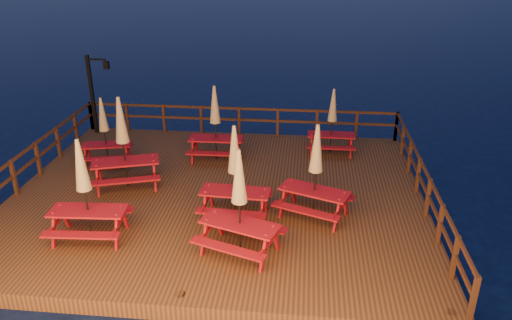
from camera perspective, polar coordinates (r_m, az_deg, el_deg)
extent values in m
plane|color=black|center=(15.02, -4.37, -5.14)|extent=(500.00, 500.00, 0.00)
cube|color=#432415|center=(14.92, -4.39, -4.47)|extent=(12.00, 10.00, 0.40)
cylinder|color=#381B11|center=(20.71, -17.52, 1.32)|extent=(0.24, 0.24, 1.40)
cylinder|color=#381B11|center=(11.52, -8.46, -17.60)|extent=(0.24, 0.24, 1.40)
cylinder|color=#381B11|center=(19.23, -1.98, 0.72)|extent=(0.24, 0.24, 1.40)
cylinder|color=#381B11|center=(19.32, 14.71, 0.01)|extent=(0.24, 0.24, 1.40)
cube|color=#381B11|center=(18.84, -1.95, 5.91)|extent=(11.70, 0.06, 0.09)
cube|color=#381B11|center=(18.99, -1.93, 4.63)|extent=(11.70, 0.06, 0.09)
cube|color=#381B11|center=(20.16, -15.28, 4.78)|extent=(0.10, 0.10, 1.10)
cube|color=#381B11|center=(19.00, -1.93, 4.48)|extent=(0.10, 0.10, 1.10)
cube|color=#381B11|center=(18.97, 12.26, 3.89)|extent=(0.10, 0.10, 1.10)
cube|color=#381B11|center=(16.43, -25.06, 0.78)|extent=(0.06, 9.70, 0.09)
cube|color=#381B11|center=(16.59, -24.80, -0.63)|extent=(0.06, 9.70, 0.09)
cube|color=#381B11|center=(16.61, -24.77, -0.80)|extent=(0.10, 0.10, 1.10)
cube|color=#381B11|center=(19.77, -19.41, 3.88)|extent=(0.10, 0.10, 1.10)
cube|color=#381B11|center=(14.55, 18.77, -1.06)|extent=(0.06, 9.70, 0.09)
cube|color=#381B11|center=(14.73, 18.54, -2.62)|extent=(0.06, 9.70, 0.09)
cube|color=#381B11|center=(11.52, 22.26, -11.49)|extent=(0.10, 0.10, 1.10)
cube|color=#381B11|center=(14.76, 18.51, -2.82)|extent=(0.10, 0.10, 1.10)
cube|color=#381B11|center=(18.24, 16.19, 2.66)|extent=(0.10, 0.10, 1.10)
cube|color=black|center=(19.95, -18.22, 7.10)|extent=(0.12, 0.12, 3.00)
cube|color=black|center=(19.48, -17.78, 10.90)|extent=(0.70, 0.06, 0.06)
cube|color=black|center=(19.39, -16.74, 10.35)|extent=(0.18, 0.18, 0.28)
sphere|color=#F6C262|center=(19.39, -16.74, 10.35)|extent=(0.14, 0.14, 0.14)
cube|color=maroon|center=(16.82, -4.61, 2.47)|extent=(1.81, 0.74, 0.05)
cube|color=maroon|center=(17.48, -4.28, 2.28)|extent=(1.80, 0.32, 0.05)
cube|color=maroon|center=(16.39, -4.89, 0.74)|extent=(1.80, 0.32, 0.05)
cube|color=maroon|center=(17.39, -6.84, 1.79)|extent=(0.06, 0.10, 0.75)
cube|color=maroon|center=(16.79, -7.26, 0.94)|extent=(0.06, 0.10, 0.75)
cube|color=maroon|center=(17.16, -1.93, 1.65)|extent=(0.06, 0.10, 0.75)
cube|color=maroon|center=(16.56, -2.18, 0.79)|extent=(0.06, 0.10, 0.75)
cylinder|color=black|center=(16.64, -4.66, 4.07)|extent=(0.04, 0.04, 2.49)
cone|color=tan|center=(16.42, -4.74, 6.36)|extent=(0.36, 0.36, 1.25)
sphere|color=black|center=(16.25, -4.81, 8.30)|extent=(0.07, 0.07, 0.07)
cube|color=maroon|center=(17.49, 8.59, 2.88)|extent=(1.62, 0.64, 0.04)
cube|color=maroon|center=(18.09, 8.49, 2.69)|extent=(1.62, 0.26, 0.04)
cube|color=maroon|center=(17.09, 8.58, 1.39)|extent=(1.62, 0.26, 0.04)
cube|color=maroon|center=(17.87, 6.34, 2.31)|extent=(0.05, 0.09, 0.67)
cube|color=maroon|center=(17.32, 6.33, 1.59)|extent=(0.05, 0.09, 0.67)
cube|color=maroon|center=(17.93, 10.65, 2.11)|extent=(0.05, 0.09, 0.67)
cube|color=maroon|center=(17.38, 10.76, 1.39)|extent=(0.05, 0.09, 0.67)
cylinder|color=black|center=(17.34, 8.68, 4.26)|extent=(0.04, 0.04, 2.24)
cone|color=tan|center=(17.14, 8.81, 6.24)|extent=(0.32, 0.32, 1.12)
sphere|color=black|center=(16.99, 8.92, 7.91)|extent=(0.06, 0.06, 0.06)
cube|color=maroon|center=(11.79, -1.87, -7.31)|extent=(2.00, 1.31, 0.05)
cube|color=maroon|center=(12.42, -0.52, -7.19)|extent=(1.85, 0.90, 0.05)
cube|color=maroon|center=(11.49, -3.29, -10.07)|extent=(1.85, 0.90, 0.05)
cube|color=maroon|center=(12.56, -4.29, -7.28)|extent=(0.09, 0.12, 0.78)
cube|color=maroon|center=(12.07, -5.90, -8.78)|extent=(0.09, 0.12, 0.78)
cube|color=maroon|center=(11.97, 2.26, -8.96)|extent=(0.09, 0.12, 0.78)
cube|color=maroon|center=(11.45, 0.87, -10.64)|extent=(0.09, 0.12, 0.78)
cylinder|color=black|center=(11.53, -1.90, -5.11)|extent=(0.05, 0.05, 2.58)
cone|color=tan|center=(11.19, -1.95, -1.87)|extent=(0.37, 0.37, 1.29)
sphere|color=black|center=(10.94, -1.99, 0.95)|extent=(0.07, 0.07, 0.07)
cube|color=maroon|center=(12.99, -18.67, -5.51)|extent=(1.90, 0.83, 0.05)
cube|color=maroon|center=(13.64, -17.63, -5.38)|extent=(1.87, 0.40, 0.05)
cube|color=maroon|center=(12.65, -19.43, -8.10)|extent=(1.87, 0.40, 0.05)
cube|color=maroon|center=(13.74, -21.02, -6.05)|extent=(0.07, 0.11, 0.78)
cube|color=maroon|center=(13.20, -22.12, -7.51)|extent=(0.07, 0.11, 0.78)
cube|color=maroon|center=(13.21, -14.79, -6.42)|extent=(0.07, 0.11, 0.78)
cube|color=maroon|center=(12.65, -15.65, -7.96)|extent=(0.07, 0.11, 0.78)
cylinder|color=black|center=(12.76, -18.97, -3.48)|extent=(0.05, 0.05, 2.58)
cone|color=tan|center=(12.45, -19.41, -0.52)|extent=(0.37, 0.37, 1.29)
sphere|color=black|center=(12.23, -19.79, 2.04)|extent=(0.07, 0.07, 0.07)
cube|color=maroon|center=(15.36, -14.72, -0.15)|extent=(2.10, 1.34, 0.05)
cube|color=maroon|center=(16.09, -14.54, -0.28)|extent=(1.96, 0.90, 0.05)
cube|color=maroon|center=(14.90, -14.65, -2.31)|extent=(1.96, 0.90, 0.05)
cube|color=maroon|center=(15.92, -17.47, -1.23)|extent=(0.10, 0.12, 0.82)
cube|color=maroon|center=(15.27, -17.65, -2.35)|extent=(0.10, 0.12, 0.82)
cube|color=maroon|center=(15.82, -11.59, -0.73)|extent=(0.10, 0.12, 0.82)
cube|color=maroon|center=(15.17, -11.52, -1.84)|extent=(0.10, 0.12, 0.82)
cylinder|color=black|center=(15.15, -14.93, 1.73)|extent=(0.05, 0.05, 2.73)
cone|color=tan|center=(14.89, -15.24, 4.45)|extent=(0.39, 0.39, 1.36)
sphere|color=black|center=(14.70, -15.51, 6.77)|extent=(0.08, 0.08, 0.08)
cube|color=maroon|center=(13.24, -2.38, -3.63)|extent=(1.87, 0.82, 0.05)
cube|color=maroon|center=(13.91, -1.86, -3.59)|extent=(1.85, 0.39, 0.05)
cube|color=maroon|center=(12.86, -2.90, -6.08)|extent=(1.85, 0.39, 0.05)
cube|color=maroon|center=(13.86, -5.18, -4.14)|extent=(0.07, 0.11, 0.76)
cube|color=maroon|center=(13.29, -5.88, -5.49)|extent=(0.07, 0.11, 0.76)
cube|color=maroon|center=(13.59, 1.09, -4.65)|extent=(0.07, 0.11, 0.76)
cube|color=maroon|center=(13.01, 0.67, -6.05)|extent=(0.07, 0.11, 0.76)
cylinder|color=black|center=(13.01, -2.42, -1.64)|extent=(0.04, 0.04, 2.54)
cone|color=tan|center=(12.72, -2.48, 1.25)|extent=(0.37, 0.37, 1.27)
sphere|color=black|center=(12.50, -2.52, 3.75)|extent=(0.07, 0.07, 0.07)
cube|color=maroon|center=(13.35, 6.70, -3.52)|extent=(1.97, 1.34, 0.05)
cube|color=maroon|center=(14.00, 7.56, -3.59)|extent=(1.82, 0.94, 0.05)
cube|color=maroon|center=(12.99, 5.64, -5.83)|extent=(1.82, 0.94, 0.05)
cube|color=maroon|center=(14.05, 4.22, -3.68)|extent=(0.09, 0.12, 0.77)
cube|color=maroon|center=(13.51, 3.06, -4.87)|extent=(0.09, 0.12, 0.77)
cube|color=maroon|center=(13.60, 10.16, -5.03)|extent=(0.09, 0.12, 0.77)
cube|color=maroon|center=(13.04, 9.23, -6.32)|extent=(0.09, 0.12, 0.77)
cylinder|color=black|center=(13.12, 6.81, -1.54)|extent=(0.04, 0.04, 2.56)
cone|color=tan|center=(12.83, 6.96, 1.35)|extent=(0.37, 0.37, 1.28)
sphere|color=black|center=(12.62, 7.09, 3.83)|extent=(0.07, 0.07, 0.07)
cube|color=maroon|center=(17.21, -16.74, 1.69)|extent=(1.68, 0.97, 0.04)
cube|color=maroon|center=(17.79, -16.41, 1.54)|extent=(1.60, 0.61, 0.04)
cube|color=maroon|center=(16.82, -16.89, 0.18)|extent=(1.60, 0.61, 0.04)
cube|color=maroon|center=(17.72, -18.59, 0.93)|extent=(0.07, 0.10, 0.66)
cube|color=maroon|center=(17.19, -18.91, 0.18)|extent=(0.07, 0.10, 0.66)
cube|color=maroon|center=(17.50, -14.36, 1.17)|extent=(0.07, 0.10, 0.66)
cube|color=maroon|center=(16.96, -14.55, 0.42)|extent=(0.07, 0.10, 0.66)
cylinder|color=black|center=(17.05, -16.92, 3.06)|extent=(0.04, 0.04, 2.20)
cone|color=tan|center=(16.85, -17.17, 5.01)|extent=(0.32, 0.32, 1.10)
sphere|color=black|center=(16.70, -17.38, 6.67)|extent=(0.06, 0.06, 0.06)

